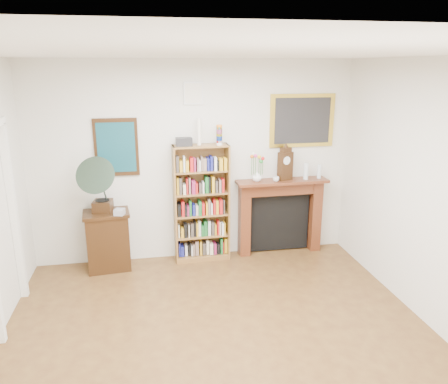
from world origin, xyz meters
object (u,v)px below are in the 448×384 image
object	(u,v)px
side_cabinet	(108,240)
gramophone	(100,181)
bottle_right	(319,172)
bookshelf	(201,197)
flower_vase	(257,176)
fireplace	(280,209)
teacup	(276,179)
bottle_left	(306,171)
cd_stack	(119,212)
mantel_clock	(285,164)

from	to	relation	value
side_cabinet	gramophone	bearing A→B (deg)	-117.16
side_cabinet	bottle_right	distance (m)	3.14
bookshelf	flower_vase	size ratio (longest dim) A/B	13.08
bookshelf	fireplace	size ratio (longest dim) A/B	1.44
teacup	bottle_left	size ratio (longest dim) A/B	0.37
cd_stack	teacup	size ratio (longest dim) A/B	1.37
fireplace	bottle_right	bearing A→B (deg)	-6.34
gramophone	flower_vase	bearing A→B (deg)	12.86
side_cabinet	gramophone	distance (m)	0.86
bookshelf	flower_vase	xyz separation A→B (m)	(0.80, 0.00, 0.27)
flower_vase	teacup	world-z (taller)	flower_vase
cd_stack	flower_vase	xyz separation A→B (m)	(1.91, 0.24, 0.34)
gramophone	mantel_clock	bearing A→B (deg)	12.25
side_cabinet	flower_vase	world-z (taller)	flower_vase
fireplace	gramophone	xyz separation A→B (m)	(-2.51, -0.23, 0.61)
teacup	bookshelf	bearing A→B (deg)	176.76
side_cabinet	fireplace	distance (m)	2.49
flower_vase	teacup	size ratio (longest dim) A/B	1.67
side_cabinet	bottle_left	bearing A→B (deg)	-4.13
gramophone	teacup	world-z (taller)	gramophone
flower_vase	bottle_left	bearing A→B (deg)	-1.00
fireplace	bottle_right	xyz separation A→B (m)	(0.56, -0.05, 0.56)
bookshelf	side_cabinet	size ratio (longest dim) A/B	2.34
mantel_clock	fireplace	bearing A→B (deg)	104.44
bottle_left	bottle_right	world-z (taller)	bottle_left
teacup	bottle_right	distance (m)	0.67
gramophone	bookshelf	bearing A→B (deg)	15.59
fireplace	gramophone	distance (m)	2.60
side_cabinet	fireplace	bearing A→B (deg)	-2.31
bookshelf	mantel_clock	world-z (taller)	bookshelf
bottle_right	bookshelf	bearing A→B (deg)	-179.74
gramophone	flower_vase	xyz separation A→B (m)	(2.14, 0.18, -0.07)
cd_stack	mantel_clock	bearing A→B (deg)	5.96
mantel_clock	teacup	xyz separation A→B (m)	(-0.15, -0.07, -0.19)
side_cabinet	flower_vase	bearing A→B (deg)	-3.30
gramophone	side_cabinet	bearing A→B (deg)	76.56
side_cabinet	bottle_left	size ratio (longest dim) A/B	3.42
side_cabinet	fireplace	size ratio (longest dim) A/B	0.61
gramophone	fireplace	bearing A→B (deg)	13.48
gramophone	cd_stack	distance (m)	0.47
bottle_left	cd_stack	bearing A→B (deg)	-175.14
bottle_right	teacup	bearing A→B (deg)	-174.19
gramophone	mantel_clock	world-z (taller)	gramophone
bookshelf	bottle_right	size ratio (longest dim) A/B	9.61
bookshelf	side_cabinet	xyz separation A→B (m)	(-1.30, -0.08, -0.52)
bookshelf	bottle_left	size ratio (longest dim) A/B	8.01
gramophone	teacup	size ratio (longest dim) A/B	9.06
bottle_right	fireplace	bearing A→B (deg)	174.76
bookshelf	fireplace	world-z (taller)	bookshelf
side_cabinet	bottle_left	world-z (taller)	bottle_left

